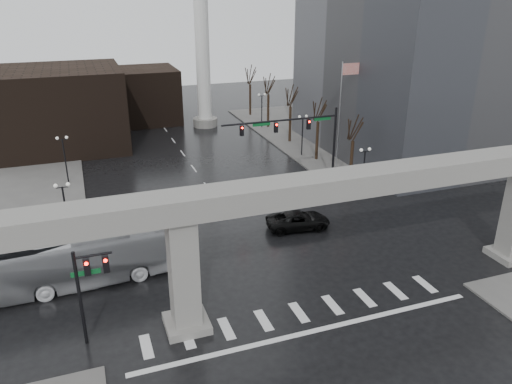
# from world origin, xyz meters

# --- Properties ---
(ground) EXTENTS (160.00, 160.00, 0.00)m
(ground) POSITION_xyz_m (0.00, 0.00, 0.00)
(ground) COLOR black
(ground) RESTS_ON ground
(sidewalk_ne) EXTENTS (28.00, 36.00, 0.15)m
(sidewalk_ne) POSITION_xyz_m (26.00, 36.00, 0.07)
(sidewalk_ne) COLOR #62605D
(sidewalk_ne) RESTS_ON ground
(elevated_guideway) EXTENTS (48.00, 2.60, 8.70)m
(elevated_guideway) POSITION_xyz_m (1.26, 0.00, 6.88)
(elevated_guideway) COLOR gray
(elevated_guideway) RESTS_ON ground
(building_far_left) EXTENTS (16.00, 14.00, 10.00)m
(building_far_left) POSITION_xyz_m (-14.00, 42.00, 5.00)
(building_far_left) COLOR black
(building_far_left) RESTS_ON ground
(building_far_mid) EXTENTS (10.00, 10.00, 8.00)m
(building_far_mid) POSITION_xyz_m (-2.00, 52.00, 4.00)
(building_far_mid) COLOR black
(building_far_mid) RESTS_ON ground
(smokestack) EXTENTS (3.60, 3.60, 30.00)m
(smokestack) POSITION_xyz_m (6.00, 46.00, 13.35)
(smokestack) COLOR white
(smokestack) RESTS_ON ground
(signal_mast_arm) EXTENTS (12.12, 0.43, 8.00)m
(signal_mast_arm) POSITION_xyz_m (8.99, 18.80, 5.83)
(signal_mast_arm) COLOR black
(signal_mast_arm) RESTS_ON ground
(signal_left_pole) EXTENTS (2.30, 0.30, 6.00)m
(signal_left_pole) POSITION_xyz_m (-12.25, 0.50, 4.07)
(signal_left_pole) COLOR black
(signal_left_pole) RESTS_ON ground
(flagpole_assembly) EXTENTS (2.06, 0.12, 12.00)m
(flagpole_assembly) POSITION_xyz_m (15.29, 22.00, 7.53)
(flagpole_assembly) COLOR silver
(flagpole_assembly) RESTS_ON ground
(lamp_right_0) EXTENTS (1.22, 0.32, 5.11)m
(lamp_right_0) POSITION_xyz_m (13.50, 14.00, 3.47)
(lamp_right_0) COLOR black
(lamp_right_0) RESTS_ON ground
(lamp_right_1) EXTENTS (1.22, 0.32, 5.11)m
(lamp_right_1) POSITION_xyz_m (13.50, 28.00, 3.47)
(lamp_right_1) COLOR black
(lamp_right_1) RESTS_ON ground
(lamp_right_2) EXTENTS (1.22, 0.32, 5.11)m
(lamp_right_2) POSITION_xyz_m (13.50, 42.00, 3.47)
(lamp_right_2) COLOR black
(lamp_right_2) RESTS_ON ground
(lamp_left_0) EXTENTS (1.22, 0.32, 5.11)m
(lamp_left_0) POSITION_xyz_m (-13.50, 14.00, 3.47)
(lamp_left_0) COLOR black
(lamp_left_0) RESTS_ON ground
(lamp_left_1) EXTENTS (1.22, 0.32, 5.11)m
(lamp_left_1) POSITION_xyz_m (-13.50, 28.00, 3.47)
(lamp_left_1) COLOR black
(lamp_left_1) RESTS_ON ground
(lamp_left_2) EXTENTS (1.22, 0.32, 5.11)m
(lamp_left_2) POSITION_xyz_m (-13.50, 42.00, 3.47)
(lamp_left_2) COLOR black
(lamp_left_2) RESTS_ON ground
(tree_right_0) EXTENTS (1.09, 1.58, 7.50)m
(tree_right_0) POSITION_xyz_m (14.53, 18.02, 2.79)
(tree_right_0) COLOR black
(tree_right_0) RESTS_ON ground
(tree_right_1) EXTENTS (1.09, 1.61, 7.67)m
(tree_right_1) POSITION_xyz_m (14.53, 26.02, 2.85)
(tree_right_1) COLOR black
(tree_right_1) RESTS_ON ground
(tree_right_2) EXTENTS (1.10, 1.63, 7.85)m
(tree_right_2) POSITION_xyz_m (14.53, 34.02, 2.91)
(tree_right_2) COLOR black
(tree_right_2) RESTS_ON ground
(tree_right_3) EXTENTS (1.11, 1.66, 8.02)m
(tree_right_3) POSITION_xyz_m (14.53, 42.02, 2.98)
(tree_right_3) COLOR black
(tree_right_3) RESTS_ON ground
(tree_right_4) EXTENTS (1.12, 1.69, 8.19)m
(tree_right_4) POSITION_xyz_m (14.53, 50.02, 3.04)
(tree_right_4) COLOR black
(tree_right_4) RESTS_ON ground
(pickup_truck) EXTENTS (5.67, 3.11, 1.50)m
(pickup_truck) POSITION_xyz_m (4.89, 9.99, 0.75)
(pickup_truck) COLOR black
(pickup_truck) RESTS_ON ground
(city_bus) EXTENTS (13.59, 3.89, 3.74)m
(city_bus) POSITION_xyz_m (-12.61, 7.31, 1.87)
(city_bus) COLOR #B0B1B5
(city_bus) RESTS_ON ground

